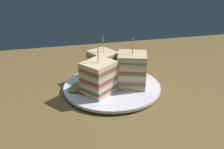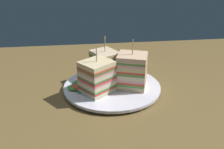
{
  "view_description": "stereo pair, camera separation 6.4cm",
  "coord_description": "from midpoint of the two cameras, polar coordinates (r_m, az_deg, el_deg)",
  "views": [
    {
      "loc": [
        13.9,
        56.7,
        30.89
      ],
      "look_at": [
        0.0,
        0.0,
        4.23
      ],
      "focal_mm": 41.45,
      "sensor_mm": 36.0,
      "label": 1
    },
    {
      "loc": [
        7.6,
        57.88,
        30.89
      ],
      "look_at": [
        0.0,
        0.0,
        4.23
      ],
      "focal_mm": 41.45,
      "sensor_mm": 36.0,
      "label": 2
    }
  ],
  "objects": [
    {
      "name": "ground_plane",
      "position": [
        0.66,
        -2.77,
        -4.09
      ],
      "size": [
        122.03,
        77.16,
        1.8
      ],
      "primitive_type": "cube",
      "color": "brown"
    },
    {
      "name": "plate",
      "position": [
        0.66,
        -2.8,
        -2.83
      ],
      "size": [
        24.42,
        24.42,
        1.23
      ],
      "color": "white",
      "rests_on": "ground_plane"
    },
    {
      "name": "sandwich_wedge_0",
      "position": [
        0.68,
        -4.61,
        1.99
      ],
      "size": [
        8.29,
        8.81,
        11.46
      ],
      "rotation": [
        0.0,
        0.0,
        8.34
      ],
      "color": "#E1BB7E",
      "rests_on": "plate"
    },
    {
      "name": "sandwich_wedge_1",
      "position": [
        0.61,
        -5.96,
        -0.77
      ],
      "size": [
        9.23,
        9.07,
        11.33
      ],
      "rotation": [
        0.0,
        0.0,
        10.08
      ],
      "color": "beige",
      "rests_on": "plate"
    },
    {
      "name": "sandwich_wedge_2",
      "position": [
        0.64,
        1.5,
        0.95
      ],
      "size": [
        8.64,
        8.23,
        12.26
      ],
      "rotation": [
        0.0,
        0.0,
        12.23
      ],
      "color": "beige",
      "rests_on": "plate"
    },
    {
      "name": "chip_pile",
      "position": [
        0.63,
        -4.02,
        -2.35
      ],
      "size": [
        6.5,
        7.51,
        2.73
      ],
      "color": "#E6D97D",
      "rests_on": "plate"
    },
    {
      "name": "salad_garnish",
      "position": [
        0.64,
        -10.0,
        -2.93
      ],
      "size": [
        6.52,
        7.47,
        1.37
      ],
      "color": "green",
      "rests_on": "plate"
    },
    {
      "name": "spoon",
      "position": [
        0.82,
        -7.37,
        2.44
      ],
      "size": [
        12.52,
        11.36,
        1.0
      ],
      "rotation": [
        0.0,
        0.0,
        0.72
      ],
      "color": "silver",
      "rests_on": "ground_plane"
    }
  ]
}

